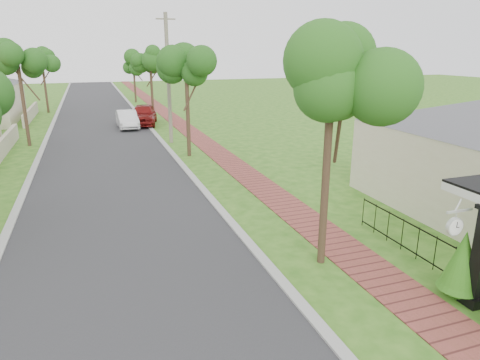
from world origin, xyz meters
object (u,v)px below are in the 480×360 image
near_tree (331,90)px  utility_pole (168,79)px  parked_car_white (127,119)px  parked_car_red (144,115)px  station_clock (455,225)px  porch_post (480,262)px

near_tree → utility_pole: (-0.99, 17.90, -0.78)m
near_tree → utility_pole: size_ratio=0.76×
near_tree → parked_car_white: bearing=97.4°
near_tree → parked_car_red: bearing=94.0°
parked_car_white → station_clock: (5.06, -27.17, 1.28)m
parked_car_red → near_tree: size_ratio=0.79×
porch_post → parked_car_white: (-5.55, 27.57, -0.45)m
near_tree → station_clock: (1.86, -2.70, -2.91)m
porch_post → station_clock: 1.05m
near_tree → station_clock: size_ratio=8.31×
parked_car_white → parked_car_red: bearing=37.2°
parked_car_white → utility_pole: utility_pole is taller
porch_post → parked_car_white: bearing=101.4°
porch_post → parked_car_red: 28.98m
parked_car_red → station_clock: station_clock is taller
station_clock → utility_pole: bearing=97.9°
parked_car_red → utility_pole: utility_pole is taller
near_tree → station_clock: near_tree is taller
station_clock → near_tree: bearing=124.6°
station_clock → porch_post: bearing=-39.0°
porch_post → near_tree: near_tree is taller
utility_pole → porch_post: bearing=-81.0°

